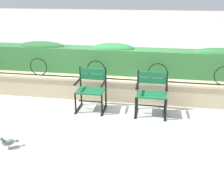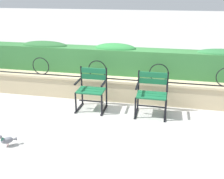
% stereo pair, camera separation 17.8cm
% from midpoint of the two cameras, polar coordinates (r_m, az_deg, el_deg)
% --- Properties ---
extents(ground_plane, '(60.00, 60.00, 0.00)m').
position_cam_midpoint_polar(ground_plane, '(5.35, -1.13, -5.87)').
color(ground_plane, '#B7B5AF').
extents(stone_wall, '(8.04, 0.41, 0.52)m').
position_cam_midpoint_polar(stone_wall, '(6.04, 0.39, 0.10)').
color(stone_wall, '#C6B289').
rests_on(stone_wall, ground).
extents(iron_arch_fence, '(7.49, 0.02, 0.42)m').
position_cam_midpoint_polar(iron_arch_fence, '(5.91, -3.48, 3.95)').
color(iron_arch_fence, black).
rests_on(iron_arch_fence, stone_wall).
extents(hedge_row, '(7.88, 0.49, 0.72)m').
position_cam_midpoint_polar(hedge_row, '(6.26, 0.89, 6.53)').
color(hedge_row, '#387A3D').
rests_on(hedge_row, stone_wall).
extents(park_chair_left, '(0.60, 0.52, 0.88)m').
position_cam_midpoint_polar(park_chair_left, '(5.54, -5.45, 0.27)').
color(park_chair_left, '#19663D').
rests_on(park_chair_left, ground).
extents(park_chair_right, '(0.63, 0.52, 0.87)m').
position_cam_midpoint_polar(park_chair_right, '(5.35, 7.69, -0.56)').
color(park_chair_right, '#19663D').
rests_on(park_chair_right, ground).
extents(pigeon_near_chairs, '(0.25, 0.21, 0.22)m').
position_cam_midpoint_polar(pigeon_near_chairs, '(4.65, -22.69, -10.56)').
color(pigeon_near_chairs, gray).
rests_on(pigeon_near_chairs, ground).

